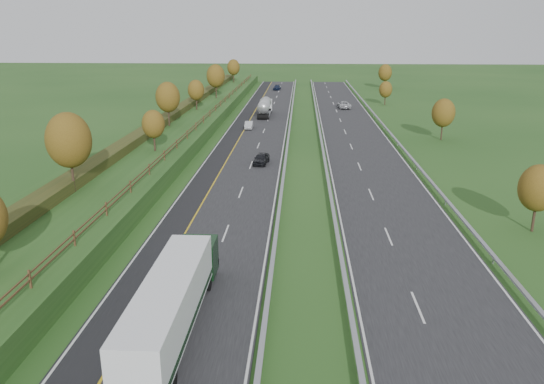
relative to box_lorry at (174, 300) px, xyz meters
The scene contains 19 objects.
ground 48.67m from the box_lorry, 81.24° to the left, with size 400.00×400.00×0.00m, color #234A1A.
near_carriageway 53.10m from the box_lorry, 90.65° to the left, with size 10.50×200.00×0.04m, color black.
far_carriageway 55.42m from the box_lorry, 73.31° to the left, with size 10.50×200.00×0.04m, color black.
hard_shoulder 53.27m from the box_lorry, 94.69° to the left, with size 3.00×200.00×0.04m, color black.
lane_markings 53.29m from the box_lorry, 83.74° to the left, with size 26.75×200.00×0.01m.
embankment_left 54.78m from the box_lorry, 104.38° to the left, with size 12.00×200.00×2.00m, color #234A1A.
hedge_left 55.29m from the box_lorry, 106.39° to the left, with size 2.20×180.00×1.10m, color #2F3917.
fence_left 53.42m from the box_lorry, 99.81° to the left, with size 0.12×189.06×1.20m.
median_barrier_near 53.32m from the box_lorry, 84.51° to the left, with size 0.32×200.00×0.71m.
median_barrier_far 54.04m from the box_lorry, 79.12° to the left, with size 0.32×200.00×0.71m.
outer_barrier_far 57.34m from the box_lorry, 67.75° to the left, with size 0.32×200.00×0.71m.
trees_left 51.57m from the box_lorry, 104.93° to the left, with size 6.64×164.30×7.66m.
trees_far 87.30m from the box_lorry, 70.46° to the left, with size 8.45×118.60×7.12m.
box_lorry is the anchor object (origin of this frame).
road_tanker 80.95m from the box_lorry, 90.23° to the left, with size 2.40×11.22×3.46m.
car_dark_near 40.81m from the box_lorry, 87.29° to the left, with size 1.68×4.18×1.43m, color black.
car_silver_mid 66.07m from the box_lorry, 91.86° to the left, with size 1.36×3.89×1.28m, color #B5B6BA.
car_small_far 128.21m from the box_lorry, 90.00° to the left, with size 1.84×4.53×1.32m, color #121C38.
car_oncoming 93.71m from the box_lorry, 79.83° to the left, with size 2.55×5.53×1.54m, color silver.
Camera 1 is at (7.61, -19.51, 17.01)m, focal length 35.00 mm.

